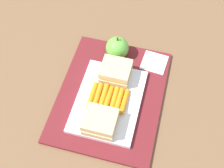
% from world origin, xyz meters
% --- Properties ---
extents(ground_plane, '(2.40, 2.40, 0.00)m').
position_xyz_m(ground_plane, '(0.00, 0.00, 0.00)').
color(ground_plane, brown).
extents(lunchbag_mat, '(0.36, 0.28, 0.01)m').
position_xyz_m(lunchbag_mat, '(0.00, 0.00, 0.01)').
color(lunchbag_mat, maroon).
rests_on(lunchbag_mat, ground_plane).
extents(food_tray, '(0.23, 0.17, 0.01)m').
position_xyz_m(food_tray, '(-0.03, 0.00, 0.02)').
color(food_tray, white).
rests_on(food_tray, lunchbag_mat).
extents(sandwich_half_left, '(0.07, 0.08, 0.04)m').
position_xyz_m(sandwich_half_left, '(-0.10, 0.00, 0.04)').
color(sandwich_half_left, '#DBC189').
rests_on(sandwich_half_left, food_tray).
extents(sandwich_half_right, '(0.07, 0.08, 0.04)m').
position_xyz_m(sandwich_half_right, '(0.05, 0.00, 0.04)').
color(sandwich_half_right, '#DBC189').
rests_on(sandwich_half_right, food_tray).
extents(carrot_sticks_bundle, '(0.08, 0.10, 0.02)m').
position_xyz_m(carrot_sticks_bundle, '(-0.03, -0.00, 0.03)').
color(carrot_sticks_bundle, orange).
rests_on(carrot_sticks_bundle, food_tray).
extents(apple, '(0.07, 0.07, 0.08)m').
position_xyz_m(apple, '(0.14, 0.02, 0.04)').
color(apple, '#66B742').
rests_on(apple, lunchbag_mat).
extents(paper_napkin, '(0.08, 0.08, 0.00)m').
position_xyz_m(paper_napkin, '(0.14, -0.10, 0.01)').
color(paper_napkin, white).
rests_on(paper_napkin, lunchbag_mat).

